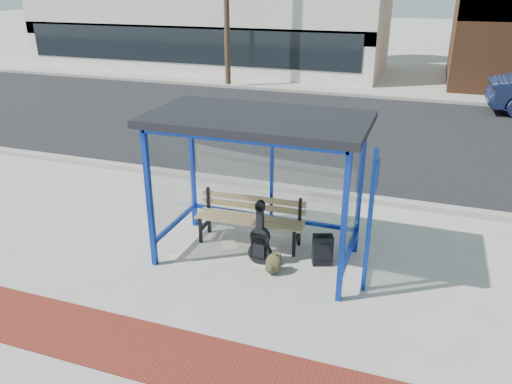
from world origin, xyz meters
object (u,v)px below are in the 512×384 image
at_px(guitar_bag, 260,242).
at_px(suitcase, 323,250).
at_px(backpack, 273,264).
at_px(bench, 251,216).

xyz_separation_m(guitar_bag, suitcase, (0.96, 0.31, -0.13)).
bearing_deg(backpack, bench, 148.21).
distance_m(bench, guitar_bag, 0.74).
xyz_separation_m(bench, guitar_bag, (0.38, -0.62, -0.12)).
bearing_deg(bench, suitcase, -15.49).
height_order(guitar_bag, backpack, guitar_bag).
height_order(bench, suitcase, bench).
xyz_separation_m(bench, backpack, (0.68, -0.84, -0.34)).
distance_m(guitar_bag, suitcase, 1.02).
xyz_separation_m(suitcase, backpack, (-0.67, -0.52, -0.10)).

